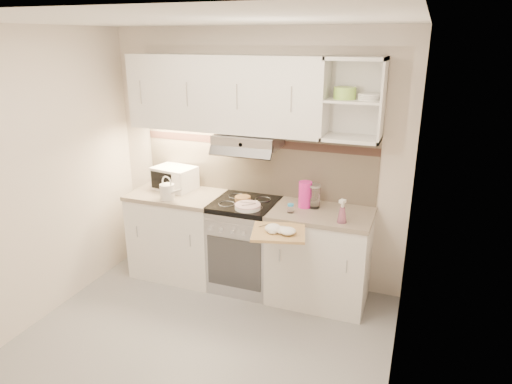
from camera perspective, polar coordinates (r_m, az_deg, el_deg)
ground at (r=3.94m, az=-7.56°, el=-18.92°), size 3.00×3.00×0.00m
room_shell at (r=3.53m, az=-5.88°, el=6.06°), size 3.04×2.84×2.52m
base_cabinet_left at (r=4.87m, az=-9.60°, el=-5.35°), size 0.90×0.60×0.86m
worktop_left at (r=4.71m, az=-9.89°, el=-0.34°), size 0.92×0.62×0.04m
base_cabinet_right at (r=4.37m, az=7.93°, el=-8.19°), size 0.90×0.60×0.86m
worktop_right at (r=4.19m, az=8.21°, el=-2.69°), size 0.92×0.62×0.04m
electric_range at (r=4.56m, az=-1.34°, el=-6.54°), size 0.60×0.60×0.90m
microwave at (r=4.80m, az=-10.15°, el=1.74°), size 0.46×0.37×0.23m
watering_can at (r=4.50m, az=-10.96°, el=0.10°), size 0.27×0.14×0.24m
plate_stack at (r=4.20m, az=-1.04°, el=-1.81°), size 0.24×0.24×0.05m
bread_loaf at (r=4.41m, az=-1.66°, el=-0.81°), size 0.15×0.15×0.04m
pink_pitcher at (r=4.23m, az=6.17°, el=-0.31°), size 0.13×0.12×0.25m
glass_jar at (r=4.23m, az=7.28°, el=-0.50°), size 0.12×0.12×0.22m
spice_jar at (r=4.11m, az=4.35°, el=-2.04°), size 0.06×0.06×0.08m
spray_bottle at (r=3.94m, az=10.72°, el=-2.57°), size 0.09×0.09×0.22m
cutting_board at (r=3.78m, az=2.85°, el=-5.07°), size 0.52×0.49×0.02m
dish_towel at (r=3.71m, az=3.03°, el=-4.79°), size 0.27×0.24×0.06m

